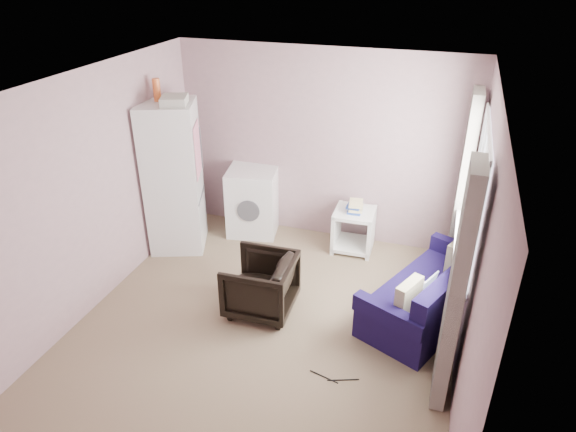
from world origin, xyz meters
name	(u,v)px	position (x,y,z in m)	size (l,w,h in m)	color
room	(265,220)	(0.02, 0.01, 1.25)	(3.84, 4.24, 2.54)	#846F56
armchair	(260,282)	(-0.14, 0.23, 0.35)	(0.69, 0.65, 0.71)	black
fridge	(173,177)	(-1.66, 1.20, 0.97)	(0.85, 0.85, 2.18)	silver
washing_machine	(253,199)	(-0.87, 1.87, 0.48)	(0.75, 0.75, 0.91)	silver
side_table	(354,227)	(0.55, 1.80, 0.32)	(0.52, 0.52, 0.69)	white
sofa	(432,296)	(1.62, 0.67, 0.27)	(1.37, 1.84, 0.75)	#160E40
window_dressing	(461,228)	(1.78, 0.70, 1.11)	(0.17, 2.62, 2.18)	white
floor_cables	(333,378)	(0.86, -0.52, 0.01)	(0.46, 0.12, 0.01)	black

